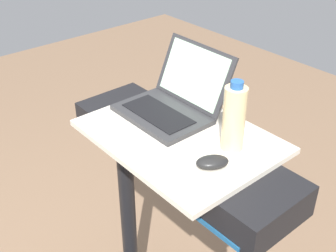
# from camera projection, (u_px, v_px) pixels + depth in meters

# --- Properties ---
(desk_board) EXTENTS (0.63, 0.47, 0.02)m
(desk_board) POSITION_uv_depth(u_px,v_px,m) (179.00, 136.00, 1.46)
(desk_board) COLOR beige
(desk_board) RESTS_ON treadmill_base
(laptop) EXTENTS (0.33, 0.31, 0.22)m
(laptop) POSITION_uv_depth(u_px,v_px,m) (172.00, 101.00, 1.56)
(laptop) COLOR #2D2D30
(laptop) RESTS_ON desk_board
(computer_mouse) EXTENTS (0.10, 0.12, 0.03)m
(computer_mouse) POSITION_uv_depth(u_px,v_px,m) (212.00, 162.00, 1.29)
(computer_mouse) COLOR black
(computer_mouse) RESTS_ON desk_board
(water_bottle) EXTENTS (0.07, 0.07, 0.23)m
(water_bottle) POSITION_uv_depth(u_px,v_px,m) (234.00, 118.00, 1.33)
(water_bottle) COLOR beige
(water_bottle) RESTS_ON desk_board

